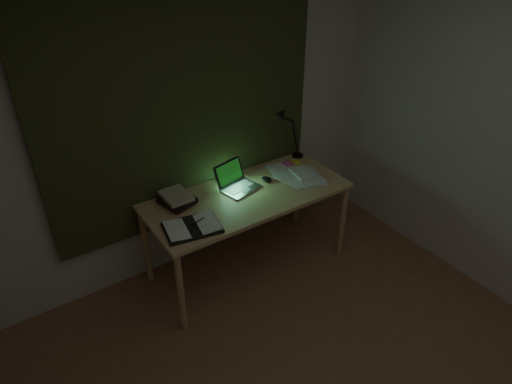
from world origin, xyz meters
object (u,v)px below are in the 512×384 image
Objects in this scene: book_stack at (177,198)px; loose_papers at (296,174)px; open_textbook at (192,227)px; desk_lamp at (299,129)px; desk at (248,232)px; laptop at (241,178)px.

book_stack is 1.04m from loose_papers.
open_textbook is 1.55× the size of book_stack.
desk is at bearing -151.79° from desk_lamp.
loose_papers is at bearing -123.41° from desk_lamp.
laptop reaches higher than loose_papers.
book_stack is (-0.51, 0.09, -0.05)m from laptop.
laptop is at bearing 34.19° from open_textbook.
laptop reaches higher than open_textbook.
desk_lamp is (1.24, 0.10, 0.22)m from book_stack.
open_textbook is at bearing -154.04° from desk_lamp.
laptop is 1.31× the size of book_stack.
loose_papers is at bearing 3.18° from desk.
open_textbook is 0.35m from book_stack.
desk_lamp reaches higher than desk.
book_stack reaches higher than desk.
laptop reaches higher than book_stack.
desk is at bearing -19.54° from book_stack.
open_textbook is at bearing -163.96° from desk.
open_textbook is 1.39m from desk_lamp.
loose_papers is at bearing 20.15° from open_textbook.
laptop is 0.52m from book_stack.
loose_papers is at bearing -20.58° from laptop.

